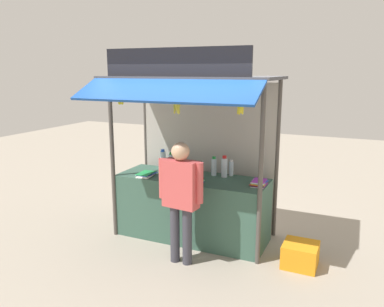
{
  "coord_description": "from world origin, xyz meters",
  "views": [
    {
      "loc": [
        2.16,
        -4.83,
        2.42
      ],
      "look_at": [
        0.0,
        0.0,
        1.27
      ],
      "focal_mm": 35.77,
      "sensor_mm": 36.0,
      "label": 1
    }
  ],
  "objects_px": {
    "water_bottle_rear_center": "(163,160)",
    "water_bottle_mid_left": "(214,167)",
    "magazine_stack_center": "(259,183)",
    "water_bottle_right": "(224,167)",
    "water_bottle_left": "(176,166)",
    "water_bottle_far_right": "(231,168)",
    "magazine_stack_back_right": "(146,174)",
    "banana_bunch_leftmost": "(121,99)",
    "vendor_person": "(181,192)",
    "magazine_stack_mid_right": "(194,181)",
    "plastic_crate": "(300,255)",
    "water_bottle_front_left": "(171,161)",
    "banana_bunch_inner_left": "(177,107)",
    "banana_bunch_rightmost": "(241,107)"
  },
  "relations": [
    {
      "from": "water_bottle_rear_center",
      "to": "vendor_person",
      "type": "bearing_deg",
      "value": -51.99
    },
    {
      "from": "water_bottle_mid_left",
      "to": "magazine_stack_back_right",
      "type": "height_order",
      "value": "water_bottle_mid_left"
    },
    {
      "from": "magazine_stack_center",
      "to": "banana_bunch_leftmost",
      "type": "height_order",
      "value": "banana_bunch_leftmost"
    },
    {
      "from": "water_bottle_rear_center",
      "to": "water_bottle_mid_left",
      "type": "height_order",
      "value": "water_bottle_rear_center"
    },
    {
      "from": "banana_bunch_inner_left",
      "to": "banana_bunch_rightmost",
      "type": "bearing_deg",
      "value": -0.1
    },
    {
      "from": "magazine_stack_center",
      "to": "magazine_stack_back_right",
      "type": "relative_size",
      "value": 0.82
    },
    {
      "from": "water_bottle_mid_left",
      "to": "banana_bunch_inner_left",
      "type": "height_order",
      "value": "banana_bunch_inner_left"
    },
    {
      "from": "water_bottle_mid_left",
      "to": "magazine_stack_center",
      "type": "distance_m",
      "value": 0.78
    },
    {
      "from": "magazine_stack_mid_right",
      "to": "water_bottle_rear_center",
      "type": "bearing_deg",
      "value": 144.74
    },
    {
      "from": "banana_bunch_leftmost",
      "to": "plastic_crate",
      "type": "xyz_separation_m",
      "value": [
        2.43,
        0.26,
        -1.9
      ]
    },
    {
      "from": "water_bottle_front_left",
      "to": "banana_bunch_inner_left",
      "type": "distance_m",
      "value": 1.3
    },
    {
      "from": "magazine_stack_mid_right",
      "to": "magazine_stack_back_right",
      "type": "distance_m",
      "value": 0.79
    },
    {
      "from": "banana_bunch_rightmost",
      "to": "plastic_crate",
      "type": "distance_m",
      "value": 2.01
    },
    {
      "from": "water_bottle_right",
      "to": "magazine_stack_center",
      "type": "relative_size",
      "value": 1.19
    },
    {
      "from": "water_bottle_rear_center",
      "to": "water_bottle_mid_left",
      "type": "xyz_separation_m",
      "value": [
        0.87,
        -0.04,
        -0.01
      ]
    },
    {
      "from": "water_bottle_rear_center",
      "to": "magazine_stack_mid_right",
      "type": "distance_m",
      "value": 0.95
    },
    {
      "from": "water_bottle_right",
      "to": "plastic_crate",
      "type": "height_order",
      "value": "water_bottle_right"
    },
    {
      "from": "water_bottle_left",
      "to": "water_bottle_right",
      "type": "distance_m",
      "value": 0.73
    },
    {
      "from": "magazine_stack_mid_right",
      "to": "water_bottle_front_left",
      "type": "bearing_deg",
      "value": 138.6
    },
    {
      "from": "water_bottle_rear_center",
      "to": "water_bottle_far_right",
      "type": "distance_m",
      "value": 1.1
    },
    {
      "from": "magazine_stack_back_right",
      "to": "vendor_person",
      "type": "xyz_separation_m",
      "value": [
        0.82,
        -0.55,
        0.01
      ]
    },
    {
      "from": "magazine_stack_back_right",
      "to": "plastic_crate",
      "type": "bearing_deg",
      "value": -0.4
    },
    {
      "from": "water_bottle_front_left",
      "to": "water_bottle_far_right",
      "type": "height_order",
      "value": "water_bottle_front_left"
    },
    {
      "from": "water_bottle_right",
      "to": "magazine_stack_back_right",
      "type": "distance_m",
      "value": 1.14
    },
    {
      "from": "water_bottle_mid_left",
      "to": "water_bottle_far_right",
      "type": "relative_size",
      "value": 1.18
    },
    {
      "from": "water_bottle_front_left",
      "to": "water_bottle_far_right",
      "type": "xyz_separation_m",
      "value": [
        0.97,
        0.03,
        -0.01
      ]
    },
    {
      "from": "water_bottle_front_left",
      "to": "water_bottle_left",
      "type": "distance_m",
      "value": 0.26
    },
    {
      "from": "water_bottle_mid_left",
      "to": "banana_bunch_inner_left",
      "type": "distance_m",
      "value": 1.18
    },
    {
      "from": "water_bottle_left",
      "to": "water_bottle_rear_center",
      "type": "height_order",
      "value": "water_bottle_rear_center"
    },
    {
      "from": "water_bottle_rear_center",
      "to": "banana_bunch_leftmost",
      "type": "height_order",
      "value": "banana_bunch_leftmost"
    },
    {
      "from": "water_bottle_left",
      "to": "water_bottle_far_right",
      "type": "xyz_separation_m",
      "value": [
        0.79,
        0.22,
        -0.01
      ]
    },
    {
      "from": "water_bottle_left",
      "to": "vendor_person",
      "type": "distance_m",
      "value": 0.99
    },
    {
      "from": "water_bottle_front_left",
      "to": "magazine_stack_center",
      "type": "height_order",
      "value": "water_bottle_front_left"
    },
    {
      "from": "water_bottle_rear_center",
      "to": "plastic_crate",
      "type": "xyz_separation_m",
      "value": [
        2.21,
        -0.5,
        -0.91
      ]
    },
    {
      "from": "magazine_stack_center",
      "to": "water_bottle_right",
      "type": "bearing_deg",
      "value": 159.31
    },
    {
      "from": "water_bottle_front_left",
      "to": "magazine_stack_mid_right",
      "type": "height_order",
      "value": "water_bottle_front_left"
    },
    {
      "from": "water_bottle_mid_left",
      "to": "magazine_stack_center",
      "type": "relative_size",
      "value": 1.07
    },
    {
      "from": "magazine_stack_back_right",
      "to": "water_bottle_far_right",
      "type": "bearing_deg",
      "value": 25.14
    },
    {
      "from": "water_bottle_front_left",
      "to": "magazine_stack_mid_right",
      "type": "relative_size",
      "value": 0.91
    },
    {
      "from": "water_bottle_far_right",
      "to": "banana_bunch_rightmost",
      "type": "xyz_separation_m",
      "value": [
        0.36,
        -0.8,
        0.96
      ]
    },
    {
      "from": "water_bottle_front_left",
      "to": "vendor_person",
      "type": "relative_size",
      "value": 0.17
    },
    {
      "from": "magazine_stack_center",
      "to": "water_bottle_left",
      "type": "bearing_deg",
      "value": 175.3
    },
    {
      "from": "banana_bunch_leftmost",
      "to": "water_bottle_left",
      "type": "bearing_deg",
      "value": 47.38
    },
    {
      "from": "water_bottle_left",
      "to": "banana_bunch_leftmost",
      "type": "relative_size",
      "value": 1.0
    },
    {
      "from": "magazine_stack_center",
      "to": "banana_bunch_leftmost",
      "type": "distance_m",
      "value": 2.17
    },
    {
      "from": "water_bottle_front_left",
      "to": "water_bottle_right",
      "type": "relative_size",
      "value": 0.85
    },
    {
      "from": "water_bottle_mid_left",
      "to": "water_bottle_left",
      "type": "bearing_deg",
      "value": -166.46
    },
    {
      "from": "magazine_stack_back_right",
      "to": "banana_bunch_leftmost",
      "type": "height_order",
      "value": "banana_bunch_leftmost"
    },
    {
      "from": "magazine_stack_center",
      "to": "plastic_crate",
      "type": "xyz_separation_m",
      "value": [
        0.62,
        -0.21,
        -0.81
      ]
    },
    {
      "from": "banana_bunch_rightmost",
      "to": "banana_bunch_leftmost",
      "type": "bearing_deg",
      "value": -179.94
    }
  ]
}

